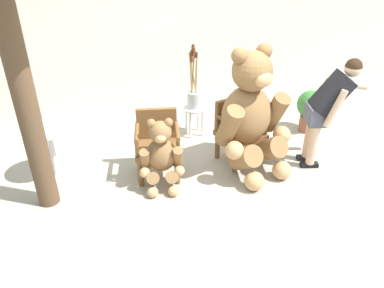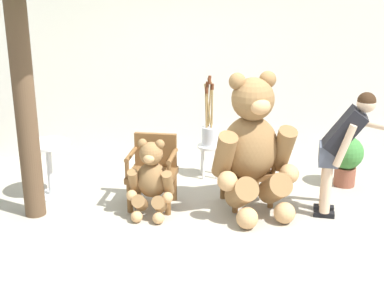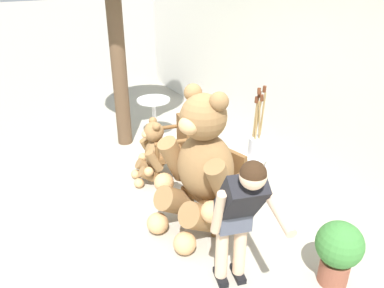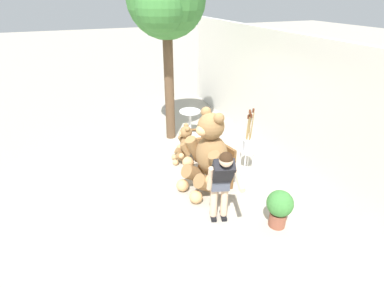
% 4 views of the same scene
% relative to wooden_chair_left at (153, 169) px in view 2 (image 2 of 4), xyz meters
% --- Properties ---
extents(ground_plane, '(60.00, 60.00, 0.00)m').
position_rel_wooden_chair_left_xyz_m(ground_plane, '(0.57, -0.45, -0.46)').
color(ground_plane, '#A8A091').
extents(back_wall, '(10.00, 0.16, 2.80)m').
position_rel_wooden_chair_left_xyz_m(back_wall, '(0.57, 1.95, 0.94)').
color(back_wall, silver).
rests_on(back_wall, ground).
extents(wooden_chair_left, '(0.66, 0.63, 0.86)m').
position_rel_wooden_chair_left_xyz_m(wooden_chair_left, '(0.00, 0.00, 0.00)').
color(wooden_chair_left, brown).
rests_on(wooden_chair_left, ground).
extents(wooden_chair_right, '(0.66, 0.63, 0.86)m').
position_rel_wooden_chair_left_xyz_m(wooden_chair_right, '(1.13, 0.00, 0.00)').
color(wooden_chair_right, brown).
rests_on(wooden_chair_right, ground).
extents(teddy_bear_large, '(1.04, 1.04, 1.67)m').
position_rel_wooden_chair_left_xyz_m(teddy_bear_large, '(1.16, -0.27, 0.36)').
color(teddy_bear_large, olive).
rests_on(teddy_bear_large, ground).
extents(teddy_bear_small, '(0.57, 0.57, 0.92)m').
position_rel_wooden_chair_left_xyz_m(teddy_bear_small, '(-0.02, -0.29, -0.01)').
color(teddy_bear_small, olive).
rests_on(teddy_bear_small, ground).
extents(person_visitor, '(0.88, 0.49, 1.49)m').
position_rel_wooden_chair_left_xyz_m(person_visitor, '(2.14, -0.47, 0.43)').
color(person_visitor, black).
rests_on(person_visitor, ground).
extents(white_stool, '(0.34, 0.34, 0.46)m').
position_rel_wooden_chair_left_xyz_m(white_stool, '(0.79, 0.85, -0.11)').
color(white_stool, white).
rests_on(white_stool, ground).
extents(brush_bucket, '(0.22, 0.22, 0.96)m').
position_rel_wooden_chair_left_xyz_m(brush_bucket, '(0.78, 0.86, 0.21)').
color(brush_bucket, silver).
rests_on(brush_bucket, white_stool).
extents(round_side_table, '(0.56, 0.56, 0.72)m').
position_rel_wooden_chair_left_xyz_m(round_side_table, '(-1.30, 0.33, -0.01)').
color(round_side_table, silver).
rests_on(round_side_table, ground).
extents(potted_plant, '(0.44, 0.44, 0.68)m').
position_rel_wooden_chair_left_xyz_m(potted_plant, '(2.56, 0.40, -0.07)').
color(potted_plant, brown).
rests_on(potted_plant, ground).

